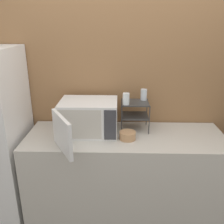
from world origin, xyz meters
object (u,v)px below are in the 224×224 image
Objects in this scene: microwave at (88,118)px; dish_rack at (135,110)px; glass_front_left at (126,99)px; glass_back_right at (144,95)px; bowl at (128,136)px.

dish_rack is (0.47, 0.11, 0.05)m from microwave.
glass_back_right is (0.19, 0.15, 0.00)m from glass_front_left.
microwave is 0.48m from dish_rack.
dish_rack is at bearing 13.33° from microwave.
microwave is 0.61m from glass_back_right.
dish_rack is 0.31m from bowl.
microwave is 7.07× the size of glass_back_right.
microwave is 0.41m from glass_front_left.
microwave is 7.07× the size of glass_front_left.
bowl is (0.39, -0.13, -0.13)m from microwave.
glass_back_right is 0.73× the size of bowl.
glass_back_right reaches higher than microwave.
glass_front_left is at bearing -140.46° from glass_back_right.
dish_rack is 0.19m from glass_front_left.
glass_front_left is 0.24m from glass_back_right.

